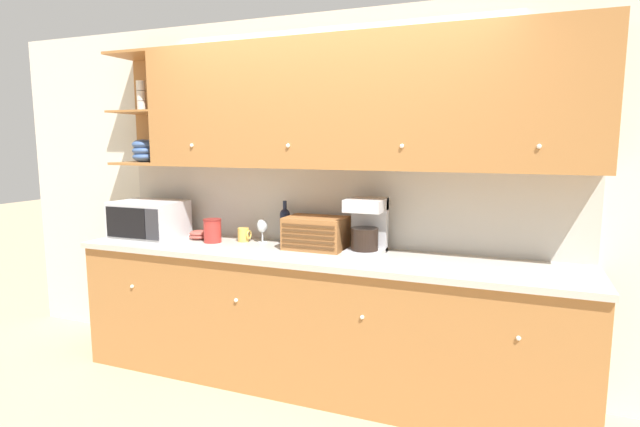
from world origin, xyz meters
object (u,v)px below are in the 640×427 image
object	(u,v)px
bowl_stack_on_counter	(199,235)
storage_canister	(212,231)
bread_box	(316,233)
wine_glass	(262,227)
wine_bottle	(285,224)
mug	(244,235)
coffee_maker	(367,226)
microwave	(149,219)

from	to	relation	value
bowl_stack_on_counter	storage_canister	bearing A→B (deg)	-22.27
bread_box	bowl_stack_on_counter	bearing A→B (deg)	-179.51
wine_glass	wine_bottle	distance (m)	0.17
mug	bowl_stack_on_counter	bearing A→B (deg)	-173.22
mug	coffee_maker	xyz separation A→B (m)	(0.97, -0.04, 0.14)
storage_canister	wine_bottle	xyz separation A→B (m)	(0.52, 0.17, 0.05)
storage_canister	coffee_maker	size ratio (longest dim) A/B	0.47
bowl_stack_on_counter	bread_box	size ratio (longest dim) A/B	0.37
wine_bottle	bread_box	xyz separation A→B (m)	(0.28, -0.09, -0.03)
storage_canister	coffee_maker	world-z (taller)	coffee_maker
bread_box	wine_bottle	bearing A→B (deg)	161.99
bowl_stack_on_counter	wine_glass	bearing A→B (deg)	6.33
bowl_stack_on_counter	coffee_maker	size ratio (longest dim) A/B	0.42
bowl_stack_on_counter	bread_box	xyz separation A→B (m)	(0.97, 0.01, 0.08)
bread_box	storage_canister	bearing A→B (deg)	-174.47
bowl_stack_on_counter	bread_box	bearing A→B (deg)	0.49
wine_glass	bread_box	size ratio (longest dim) A/B	0.43
storage_canister	mug	distance (m)	0.23
bowl_stack_on_counter	storage_canister	distance (m)	0.19
wine_bottle	bread_box	size ratio (longest dim) A/B	0.76
microwave	wine_glass	bearing A→B (deg)	9.52
storage_canister	microwave	bearing A→B (deg)	-177.34
bread_box	coffee_maker	distance (m)	0.38
mug	wine_bottle	distance (m)	0.34
wine_glass	microwave	bearing A→B (deg)	-170.48
bowl_stack_on_counter	wine_glass	size ratio (longest dim) A/B	0.86
microwave	storage_canister	xyz separation A→B (m)	(0.56, 0.03, -0.06)
storage_canister	bread_box	size ratio (longest dim) A/B	0.42
bowl_stack_on_counter	storage_canister	world-z (taller)	storage_canister
bowl_stack_on_counter	wine_bottle	distance (m)	0.70
storage_canister	bread_box	bearing A→B (deg)	5.53
wine_glass	coffee_maker	world-z (taller)	coffee_maker
microwave	coffee_maker	size ratio (longest dim) A/B	1.40
bowl_stack_on_counter	mug	world-z (taller)	mug
microwave	wine_bottle	distance (m)	1.10
mug	bread_box	xyz separation A→B (m)	(0.60, -0.04, 0.06)
bread_box	coffee_maker	xyz separation A→B (m)	(0.37, 0.00, 0.07)
microwave	coffee_maker	bearing A→B (deg)	3.43
mug	wine_bottle	size ratio (longest dim) A/B	0.32
bowl_stack_on_counter	coffee_maker	world-z (taller)	coffee_maker
wine_bottle	microwave	bearing A→B (deg)	-169.72
wine_glass	bread_box	distance (m)	0.45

